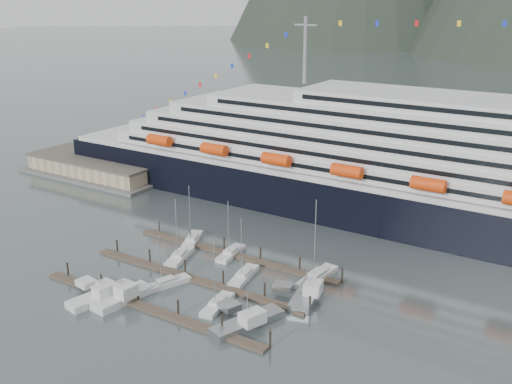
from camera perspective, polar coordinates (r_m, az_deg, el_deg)
ground at (r=109.98m, az=-4.82°, el=-9.57°), size 1600.00×1600.00×0.00m
cruise_ship at (r=140.64m, az=18.97°, el=1.09°), size 210.00×30.40×50.30m
warehouse at (r=183.99m, az=-14.92°, el=2.24°), size 46.00×20.00×5.80m
dock_near at (r=106.05m, az=-10.29°, el=-10.76°), size 48.18×2.28×3.20m
dock_mid at (r=114.69m, az=-5.88°, el=-8.19°), size 48.18×2.28×3.20m
dock_far at (r=124.09m, az=-2.16°, el=-5.96°), size 48.18×2.28×3.20m
sailboat_a at (r=123.44m, az=-7.28°, el=-6.18°), size 5.37×10.01×13.70m
sailboat_b at (r=113.15m, az=-8.56°, el=-8.64°), size 5.63×9.75×13.76m
sailboat_c at (r=114.71m, az=-1.18°, el=-8.03°), size 4.30×9.86×13.08m
sailboat_e at (r=131.02m, az=-6.12°, el=-4.64°), size 6.49×10.26×13.75m
sailboat_f at (r=124.15m, az=-2.42°, el=-5.90°), size 3.69×9.16×12.67m
sailboat_g at (r=114.78m, az=5.82°, el=-8.09°), size 3.70×11.62×16.82m
sailboat_h at (r=105.13m, az=-3.68°, el=-10.68°), size 3.81×9.04×13.23m
trawler_a at (r=110.82m, az=-14.58°, el=-9.41°), size 9.35×12.82×6.80m
trawler_b at (r=109.25m, az=-12.64°, el=-9.64°), size 8.92×11.69×7.38m
trawler_c at (r=99.44m, az=-0.88°, el=-12.18°), size 10.53×13.58×6.72m
trawler_e at (r=107.62m, az=4.78°, el=-9.67°), size 9.34×11.99×7.45m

